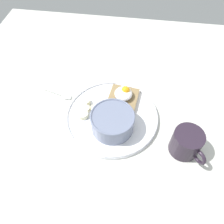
{
  "coord_description": "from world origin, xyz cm",
  "views": [
    {
      "loc": [
        40.32,
        5.84,
        60.04
      ],
      "look_at": [
        0.0,
        0.0,
        5.0
      ],
      "focal_mm": 35.0,
      "sensor_mm": 36.0,
      "label": 1
    }
  ],
  "objects_px": {
    "banana_slice_left": "(103,104)",
    "coffee_mug": "(187,143)",
    "banana_slice_back": "(83,115)",
    "banana_slice_right": "(94,108)",
    "spoon": "(61,95)",
    "poached_egg": "(124,93)",
    "toast_slice": "(123,98)",
    "oatmeal_bowl": "(113,121)",
    "banana_slice_front": "(86,109)",
    "banana_slice_inner": "(86,102)"
  },
  "relations": [
    {
      "from": "banana_slice_left",
      "to": "spoon",
      "type": "relative_size",
      "value": 0.45
    },
    {
      "from": "poached_egg",
      "to": "coffee_mug",
      "type": "xyz_separation_m",
      "value": [
        0.16,
        0.19,
        -0.0
      ]
    },
    {
      "from": "banana_slice_left",
      "to": "coffee_mug",
      "type": "xyz_separation_m",
      "value": [
        0.12,
        0.26,
        0.03
      ]
    },
    {
      "from": "banana_slice_left",
      "to": "banana_slice_back",
      "type": "relative_size",
      "value": 1.11
    },
    {
      "from": "banana_slice_left",
      "to": "banana_slice_right",
      "type": "relative_size",
      "value": 1.56
    },
    {
      "from": "banana_slice_left",
      "to": "coffee_mug",
      "type": "distance_m",
      "value": 0.29
    },
    {
      "from": "banana_slice_left",
      "to": "banana_slice_back",
      "type": "distance_m",
      "value": 0.08
    },
    {
      "from": "toast_slice",
      "to": "banana_slice_right",
      "type": "distance_m",
      "value": 0.1
    },
    {
      "from": "banana_slice_front",
      "to": "coffee_mug",
      "type": "height_order",
      "value": "coffee_mug"
    },
    {
      "from": "banana_slice_back",
      "to": "banana_slice_inner",
      "type": "distance_m",
      "value": 0.05
    },
    {
      "from": "poached_egg",
      "to": "banana_slice_right",
      "type": "height_order",
      "value": "poached_egg"
    },
    {
      "from": "poached_egg",
      "to": "banana_slice_back",
      "type": "xyz_separation_m",
      "value": [
        0.09,
        -0.12,
        -0.02
      ]
    },
    {
      "from": "oatmeal_bowl",
      "to": "coffee_mug",
      "type": "xyz_separation_m",
      "value": [
        0.04,
        0.21,
        0.0
      ]
    },
    {
      "from": "banana_slice_back",
      "to": "spoon",
      "type": "bearing_deg",
      "value": -130.1
    },
    {
      "from": "banana_slice_left",
      "to": "banana_slice_right",
      "type": "xyz_separation_m",
      "value": [
        0.02,
        -0.02,
        -0.0
      ]
    },
    {
      "from": "poached_egg",
      "to": "spoon",
      "type": "xyz_separation_m",
      "value": [
        0.0,
        -0.22,
        -0.04
      ]
    },
    {
      "from": "banana_slice_inner",
      "to": "spoon",
      "type": "relative_size",
      "value": 0.31
    },
    {
      "from": "banana_slice_front",
      "to": "toast_slice",
      "type": "bearing_deg",
      "value": 118.17
    },
    {
      "from": "poached_egg",
      "to": "banana_slice_left",
      "type": "xyz_separation_m",
      "value": [
        0.03,
        -0.07,
        -0.03
      ]
    },
    {
      "from": "banana_slice_inner",
      "to": "coffee_mug",
      "type": "height_order",
      "value": "coffee_mug"
    },
    {
      "from": "toast_slice",
      "to": "poached_egg",
      "type": "height_order",
      "value": "poached_egg"
    },
    {
      "from": "banana_slice_right",
      "to": "spoon",
      "type": "bearing_deg",
      "value": -111.62
    },
    {
      "from": "banana_slice_front",
      "to": "banana_slice_right",
      "type": "bearing_deg",
      "value": 105.15
    },
    {
      "from": "banana_slice_front",
      "to": "banana_slice_left",
      "type": "bearing_deg",
      "value": 119.18
    },
    {
      "from": "oatmeal_bowl",
      "to": "banana_slice_right",
      "type": "distance_m",
      "value": 0.09
    },
    {
      "from": "banana_slice_right",
      "to": "coffee_mug",
      "type": "bearing_deg",
      "value": 70.25
    },
    {
      "from": "banana_slice_back",
      "to": "banana_slice_right",
      "type": "distance_m",
      "value": 0.04
    },
    {
      "from": "banana_slice_right",
      "to": "spoon",
      "type": "distance_m",
      "value": 0.14
    },
    {
      "from": "oatmeal_bowl",
      "to": "banana_slice_right",
      "type": "bearing_deg",
      "value": -131.27
    },
    {
      "from": "poached_egg",
      "to": "banana_slice_left",
      "type": "relative_size",
      "value": 1.22
    },
    {
      "from": "poached_egg",
      "to": "banana_slice_right",
      "type": "bearing_deg",
      "value": -58.0
    },
    {
      "from": "banana_slice_left",
      "to": "banana_slice_inner",
      "type": "xyz_separation_m",
      "value": [
        0.0,
        -0.06,
        0.0
      ]
    },
    {
      "from": "banana_slice_left",
      "to": "oatmeal_bowl",
      "type": "bearing_deg",
      "value": 28.74
    },
    {
      "from": "banana_slice_left",
      "to": "banana_slice_right",
      "type": "bearing_deg",
      "value": -48.57
    },
    {
      "from": "banana_slice_front",
      "to": "banana_slice_inner",
      "type": "relative_size",
      "value": 1.03
    },
    {
      "from": "poached_egg",
      "to": "spoon",
      "type": "relative_size",
      "value": 0.55
    },
    {
      "from": "poached_egg",
      "to": "banana_slice_inner",
      "type": "relative_size",
      "value": 1.77
    },
    {
      "from": "banana_slice_left",
      "to": "banana_slice_back",
      "type": "bearing_deg",
      "value": -45.01
    },
    {
      "from": "banana_slice_front",
      "to": "coffee_mug",
      "type": "distance_m",
      "value": 0.32
    },
    {
      "from": "banana_slice_left",
      "to": "spoon",
      "type": "height_order",
      "value": "banana_slice_left"
    },
    {
      "from": "oatmeal_bowl",
      "to": "poached_egg",
      "type": "height_order",
      "value": "oatmeal_bowl"
    },
    {
      "from": "banana_slice_back",
      "to": "banana_slice_right",
      "type": "bearing_deg",
      "value": 137.57
    },
    {
      "from": "spoon",
      "to": "banana_slice_left",
      "type": "bearing_deg",
      "value": 78.87
    },
    {
      "from": "banana_slice_front",
      "to": "coffee_mug",
      "type": "bearing_deg",
      "value": 73.08
    },
    {
      "from": "banana_slice_left",
      "to": "coffee_mug",
      "type": "height_order",
      "value": "coffee_mug"
    },
    {
      "from": "banana_slice_inner",
      "to": "oatmeal_bowl",
      "type": "bearing_deg",
      "value": 51.92
    },
    {
      "from": "banana_slice_right",
      "to": "coffee_mug",
      "type": "relative_size",
      "value": 0.31
    },
    {
      "from": "toast_slice",
      "to": "poached_egg",
      "type": "bearing_deg",
      "value": 141.96
    },
    {
      "from": "coffee_mug",
      "to": "banana_slice_front",
      "type": "bearing_deg",
      "value": -106.92
    },
    {
      "from": "poached_egg",
      "to": "toast_slice",
      "type": "bearing_deg",
      "value": -38.04
    }
  ]
}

